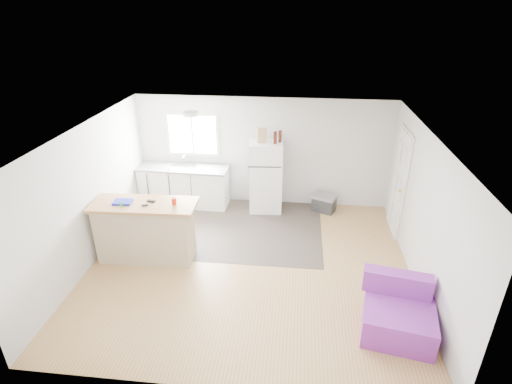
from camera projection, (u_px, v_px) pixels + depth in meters
room at (249, 205)px, 6.48m from camera, size 5.51×5.01×2.41m
vinyl_zone at (222, 227)px, 8.19m from camera, size 4.05×2.50×0.00m
window at (193, 135)px, 8.71m from camera, size 1.18×0.06×0.98m
interior_door at (399, 183)px, 7.68m from camera, size 0.11×0.92×2.10m
ceiling_fixture at (191, 113)px, 7.17m from camera, size 0.30×0.30×0.07m
kitchen_cabinets at (184, 185)px, 8.93m from camera, size 2.03×0.69×1.17m
peninsula at (146, 231)px, 6.99m from camera, size 1.81×0.74×1.10m
refrigerator at (266, 176)px, 8.59m from camera, size 0.73×0.70×1.56m
cooler at (324, 203)px, 8.73m from camera, size 0.58×0.50×0.38m
purple_seat at (398, 314)px, 5.51m from camera, size 1.08×1.04×0.77m
cleaner_jug at (171, 260)px, 6.95m from camera, size 0.15×0.12×0.27m
mop at (126, 249)px, 7.05m from camera, size 0.22×0.35×1.23m
red_cup at (174, 201)px, 6.70m from camera, size 0.10×0.10×0.12m
blue_tray at (123, 202)px, 6.76m from camera, size 0.31×0.24×0.04m
tool_a at (151, 201)px, 6.79m from camera, size 0.15×0.07×0.03m
tool_b at (145, 205)px, 6.66m from camera, size 0.11×0.07×0.03m
cardboard_box at (262, 135)px, 8.16m from camera, size 0.22×0.15×0.30m
bottle_left at (275, 138)px, 8.09m from camera, size 0.09×0.09×0.25m
bottle_right at (280, 136)px, 8.17m from camera, size 0.09×0.09×0.25m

